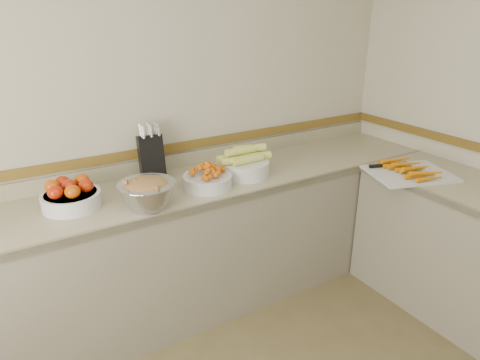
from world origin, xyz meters
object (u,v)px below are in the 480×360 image
tomato_bowl (71,196)px  cutting_board (409,171)px  cherry_tomato_bowl (208,179)px  rhubarb_bowl (147,193)px  knife_block (151,156)px  corn_bowl (244,164)px

tomato_bowl → cutting_board: size_ratio=0.52×
cherry_tomato_bowl → rhubarb_bowl: rhubarb_bowl is taller
rhubarb_bowl → tomato_bowl: bearing=146.5°
rhubarb_bowl → cutting_board: size_ratio=0.52×
knife_block → corn_bowl: (0.53, -0.27, -0.07)m
cherry_tomato_bowl → corn_bowl: corn_bowl is taller
tomato_bowl → corn_bowl: bearing=-4.3°
cutting_board → knife_block: bearing=150.6°
cutting_board → tomato_bowl: bearing=162.4°
knife_block → cherry_tomato_bowl: 0.42m
knife_block → rhubarb_bowl: (-0.19, -0.43, -0.06)m
cherry_tomato_bowl → cutting_board: size_ratio=0.49×
corn_bowl → rhubarb_bowl: size_ratio=1.15×
corn_bowl → cutting_board: corn_bowl is taller
tomato_bowl → cherry_tomato_bowl: cherry_tomato_bowl is taller
rhubarb_bowl → knife_block: bearing=66.5°
cherry_tomato_bowl → corn_bowl: (0.30, 0.06, 0.02)m
knife_block → cutting_board: bearing=-29.4°
corn_bowl → cutting_board: (0.95, -0.56, -0.05)m
knife_block → cutting_board: 1.71m
knife_block → rhubarb_bowl: 0.47m
cherry_tomato_bowl → cutting_board: 1.35m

